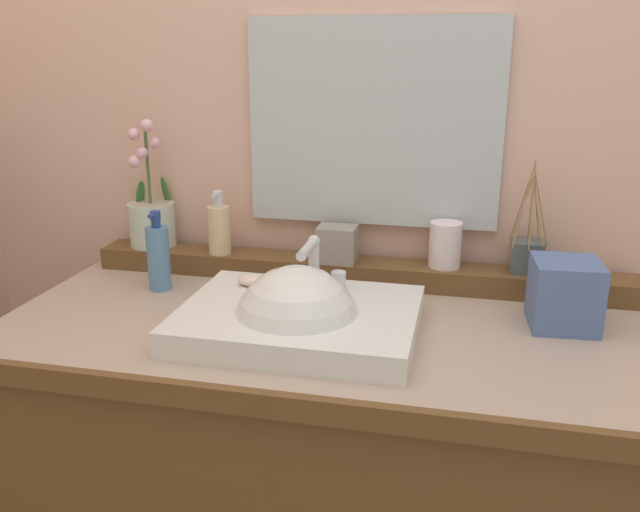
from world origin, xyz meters
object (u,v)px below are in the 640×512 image
soap_bar (253,280)px  potted_plant (151,216)px  soap_dispenser (219,228)px  tissue_box (565,294)px  tumbler_cup (445,245)px  trinket_box (337,244)px  sink_basin (298,325)px  lotion_bottle (158,256)px  reed_diffuser (527,254)px

soap_bar → potted_plant: (-0.35, 0.24, 0.06)m
soap_dispenser → tissue_box: soap_dispenser is taller
tumbler_cup → trinket_box: tumbler_cup is taller
potted_plant → tumbler_cup: potted_plant is taller
sink_basin → soap_bar: sink_basin is taller
sink_basin → trinket_box: sink_basin is taller
potted_plant → tumbler_cup: size_ratio=3.06×
lotion_bottle → reed_diffuser: bearing=11.2°
soap_dispenser → tissue_box: size_ratio=1.13×
trinket_box → lotion_bottle: (-0.39, -0.14, -0.02)m
trinket_box → sink_basin: bearing=-92.3°
sink_basin → trinket_box: bearing=87.5°
soap_dispenser → lotion_bottle: soap_dispenser is taller
tumbler_cup → trinket_box: size_ratio=1.17×
tumbler_cup → lotion_bottle: 0.66m
tissue_box → potted_plant: bearing=169.4°
potted_plant → tumbler_cup: 0.74m
soap_dispenser → reed_diffuser: bearing=2.1°
reed_diffuser → trinket_box: 0.43m
sink_basin → tumbler_cup: sink_basin is taller
soap_dispenser → trinket_box: (0.30, -0.00, -0.02)m
sink_basin → tissue_box: (0.51, 0.16, 0.05)m
soap_bar → reed_diffuser: 0.62m
soap_bar → soap_dispenser: soap_dispenser is taller
sink_basin → reed_diffuser: (0.45, 0.34, 0.07)m
sink_basin → reed_diffuser: reed_diffuser is taller
trinket_box → lotion_bottle: 0.42m
soap_bar → trinket_box: trinket_box is taller
soap_bar → tissue_box: 0.64m
soap_bar → soap_dispenser: bearing=126.9°
soap_dispenser → reed_diffuser: 0.73m
potted_plant → reed_diffuser: bearing=-0.2°
sink_basin → reed_diffuser: 0.57m
lotion_bottle → soap_bar: bearing=-15.2°
potted_plant → tissue_box: size_ratio=2.34×
reed_diffuser → tissue_box: reed_diffuser is taller
lotion_bottle → sink_basin: bearing=-25.2°
soap_dispenser → lotion_bottle: 0.17m
soap_bar → soap_dispenser: size_ratio=0.45×
tumbler_cup → lotion_bottle: bearing=-166.4°
potted_plant → soap_dispenser: bearing=-8.6°
reed_diffuser → lotion_bottle: bearing=-168.8°
trinket_box → tissue_box: size_ratio=0.66×
tumbler_cup → tissue_box: bearing=-35.2°
tumbler_cup → tissue_box: (0.25, -0.17, -0.04)m
soap_dispenser → tissue_box: 0.81m
soap_bar → reed_diffuser: bearing=22.0°
trinket_box → tissue_box: 0.52m
soap_bar → reed_diffuser: size_ratio=0.27×
potted_plant → lotion_bottle: (0.10, -0.17, -0.05)m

